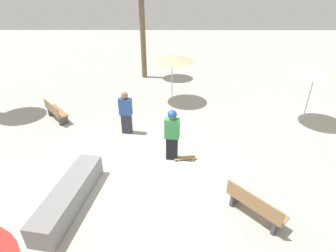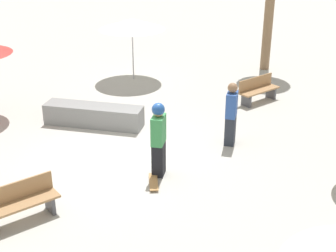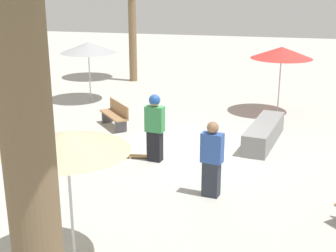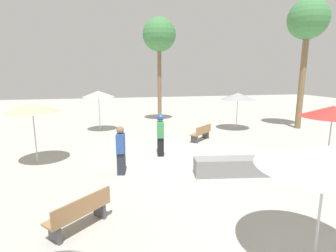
{
  "view_description": "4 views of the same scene",
  "coord_description": "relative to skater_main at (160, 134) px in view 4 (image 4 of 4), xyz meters",
  "views": [
    {
      "loc": [
        0.62,
        -6.67,
        5.47
      ],
      "look_at": [
        0.58,
        0.63,
        1.49
      ],
      "focal_mm": 28.0,
      "sensor_mm": 36.0,
      "label": 1
    },
    {
      "loc": [
        10.72,
        1.93,
        5.78
      ],
      "look_at": [
        0.49,
        1.19,
        1.21
      ],
      "focal_mm": 50.0,
      "sensor_mm": 36.0,
      "label": 2
    },
    {
      "loc": [
        -2.53,
        12.62,
        4.76
      ],
      "look_at": [
        0.38,
        0.85,
        0.99
      ],
      "focal_mm": 50.0,
      "sensor_mm": 36.0,
      "label": 3
    },
    {
      "loc": [
        -10.42,
        3.1,
        3.64
      ],
      "look_at": [
        1.09,
        0.55,
        1.26
      ],
      "focal_mm": 28.0,
      "sensor_mm": 36.0,
      "label": 4
    }
  ],
  "objects": [
    {
      "name": "bench_near",
      "position": [
        2.13,
        -2.68,
        -0.59
      ],
      "size": [
        1.39,
        1.49,
        0.85
      ],
      "rotation": [
        0.0,
        0.0,
        5.43
      ],
      "color": "#47474C",
      "rests_on": "ground_plane"
    },
    {
      "name": "shade_umbrella_grey",
      "position": [
        4.4,
        -5.93,
        1.18
      ],
      "size": [
        2.27,
        2.27,
        2.41
      ],
      "color": "#B7B7BC",
      "rests_on": "ground_plane"
    },
    {
      "name": "bench_far",
      "position": [
        -5.2,
        2.93,
        -0.59
      ],
      "size": [
        1.4,
        1.48,
        0.85
      ],
      "rotation": [
        0.0,
        0.0,
        5.45
      ],
      "color": "#47474C",
      "rests_on": "ground_plane"
    },
    {
      "name": "bystander_watching",
      "position": [
        -1.84,
        1.82,
        -0.12
      ],
      "size": [
        0.53,
        0.36,
        1.79
      ],
      "rotation": [
        0.0,
        0.0,
        6.1
      ],
      "color": "#282D38",
      "rests_on": "ground_plane"
    },
    {
      "name": "skateboard",
      "position": [
        0.47,
        -0.08,
        -0.95
      ],
      "size": [
        0.82,
        0.31,
        0.07
      ],
      "rotation": [
        0.0,
        0.0,
        6.43
      ],
      "color": "#B7844C",
      "rests_on": "ground_plane"
    },
    {
      "name": "shade_umbrella_cream",
      "position": [
        5.89,
        2.83,
        1.36
      ],
      "size": [
        1.98,
        1.98,
        2.56
      ],
      "color": "#B7B7BC",
      "rests_on": "ground_plane"
    },
    {
      "name": "palm_tree_far_back",
      "position": [
        3.91,
        -10.18,
        5.75
      ],
      "size": [
        2.49,
        2.49,
        8.22
      ],
      "color": "brown",
      "rests_on": "ground_plane"
    },
    {
      "name": "shade_umbrella_tan",
      "position": [
        0.04,
        5.14,
        1.28
      ],
      "size": [
        2.09,
        2.09,
        2.47
      ],
      "color": "#B7B7BC",
      "rests_on": "ground_plane"
    },
    {
      "name": "shade_umbrella_red",
      "position": [
        -3.18,
        -5.82,
        1.26
      ],
      "size": [
        2.24,
        2.24,
        2.48
      ],
      "color": "#B7B7BC",
      "rests_on": "ground_plane"
    },
    {
      "name": "ground_plane",
      "position": [
        -0.72,
        -0.98,
        -1.01
      ],
      "size": [
        60.0,
        60.0,
        0.0
      ],
      "primitive_type": "plane",
      "color": "#B2AFA8"
    },
    {
      "name": "shade_umbrella_white",
      "position": [
        -7.34,
        -1.66,
        1.15
      ],
      "size": [
        2.51,
        2.51,
        2.37
      ],
      "color": "#B7B7BC",
      "rests_on": "ground_plane"
    },
    {
      "name": "palm_tree_left",
      "position": [
        8.27,
        -1.52,
        5.25
      ],
      "size": [
        2.41,
        2.41,
        7.59
      ],
      "color": "brown",
      "rests_on": "ground_plane"
    },
    {
      "name": "skater_main",
      "position": [
        0.0,
        0.0,
        0.0
      ],
      "size": [
        0.53,
        0.34,
        1.88
      ],
      "rotation": [
        0.0,
        0.0,
        6.15
      ],
      "color": "black",
      "rests_on": "ground_plane"
    },
    {
      "name": "concrete_ledge",
      "position": [
        -2.84,
        -2.24,
        -0.7
      ],
      "size": [
        1.16,
        3.07,
        0.63
      ],
      "rotation": [
        0.0,
        0.0,
        1.41
      ],
      "color": "gray",
      "rests_on": "ground_plane"
    }
  ]
}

